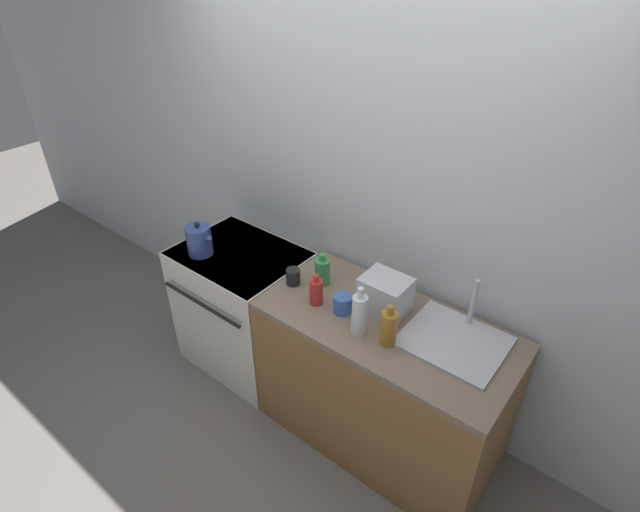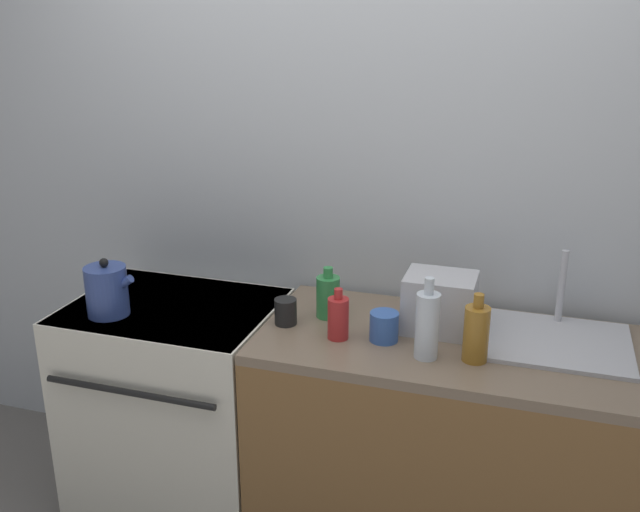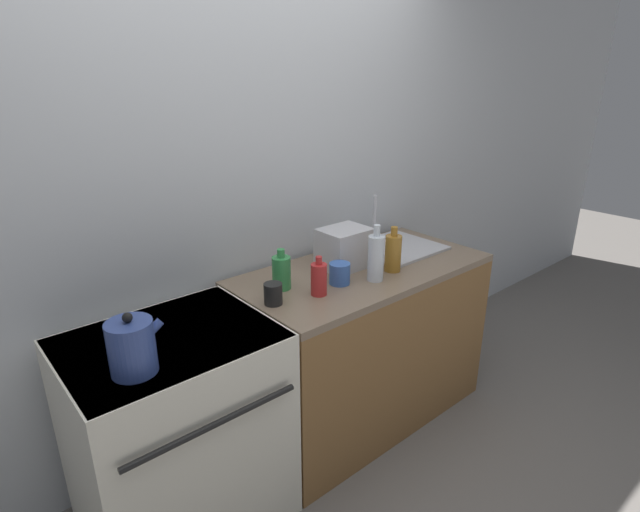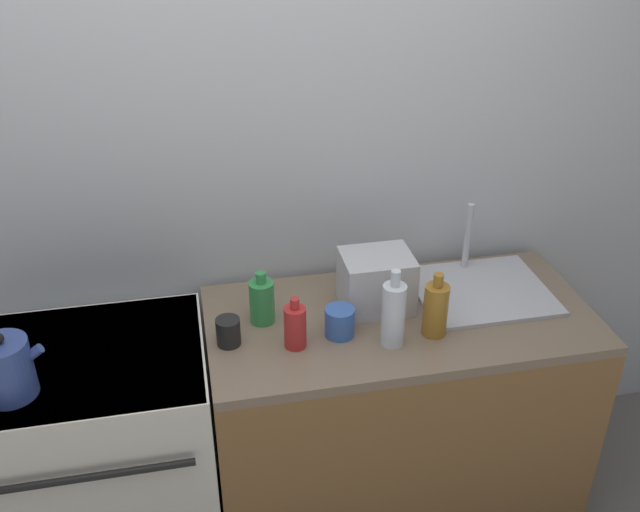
% 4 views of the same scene
% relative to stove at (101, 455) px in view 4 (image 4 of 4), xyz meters
% --- Properties ---
extents(wall_back, '(8.00, 0.05, 2.60)m').
position_rel_stove_xyz_m(wall_back, '(0.59, 0.41, 0.85)').
color(wall_back, silver).
rests_on(wall_back, ground_plane).
extents(stove, '(0.78, 0.65, 0.89)m').
position_rel_stove_xyz_m(stove, '(0.00, 0.00, 0.00)').
color(stove, silver).
rests_on(stove, ground_plane).
extents(counter_block, '(1.35, 0.66, 0.89)m').
position_rel_stove_xyz_m(counter_block, '(1.08, 0.02, -0.01)').
color(counter_block, brown).
rests_on(counter_block, ground_plane).
extents(kettle, '(0.19, 0.15, 0.22)m').
position_rel_stove_xyz_m(kettle, '(-0.18, -0.14, 0.53)').
color(kettle, '#33478C').
rests_on(kettle, stove).
extents(toaster, '(0.24, 0.20, 0.20)m').
position_rel_stove_xyz_m(toaster, '(1.01, 0.10, 0.53)').
color(toaster, '#BCBCC1').
rests_on(toaster, counter_block).
extents(sink_tray, '(0.48, 0.42, 0.28)m').
position_rel_stove_xyz_m(sink_tray, '(1.41, 0.11, 0.45)').
color(sink_tray, '#B7B7BC').
rests_on(sink_tray, counter_block).
extents(bottle_red, '(0.07, 0.07, 0.18)m').
position_rel_stove_xyz_m(bottle_red, '(0.69, -0.08, 0.51)').
color(bottle_red, '#B72828').
rests_on(bottle_red, counter_block).
extents(bottle_clear, '(0.08, 0.08, 0.28)m').
position_rel_stove_xyz_m(bottle_clear, '(1.00, -0.13, 0.55)').
color(bottle_clear, silver).
rests_on(bottle_clear, counter_block).
extents(bottle_amber, '(0.08, 0.08, 0.23)m').
position_rel_stove_xyz_m(bottle_amber, '(1.15, -0.10, 0.53)').
color(bottle_amber, '#9E6B23').
rests_on(bottle_amber, counter_block).
extents(bottle_green, '(0.09, 0.09, 0.19)m').
position_rel_stove_xyz_m(bottle_green, '(0.60, 0.09, 0.51)').
color(bottle_green, '#338C47').
rests_on(bottle_green, counter_block).
extents(cup_black, '(0.08, 0.08, 0.09)m').
position_rel_stove_xyz_m(cup_black, '(0.47, -0.02, 0.48)').
color(cup_black, black).
rests_on(cup_black, counter_block).
extents(cup_blue, '(0.10, 0.10, 0.10)m').
position_rel_stove_xyz_m(cup_blue, '(0.84, -0.05, 0.48)').
color(cup_blue, '#3860B2').
rests_on(cup_blue, counter_block).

